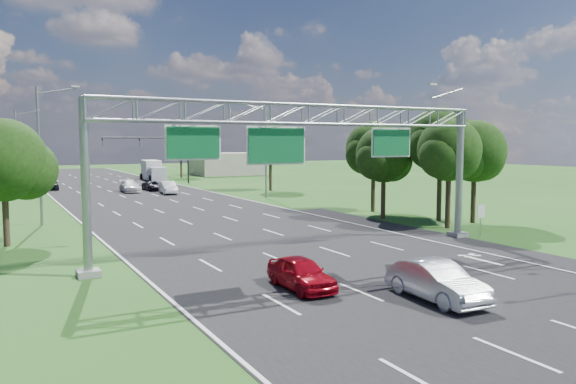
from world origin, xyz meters
TOP-DOWN VIEW (x-y plane):
  - ground at (0.00, 30.00)m, footprint 220.00×220.00m
  - road at (0.00, 30.00)m, footprint 18.00×180.00m
  - road_flare at (10.20, 14.00)m, footprint 3.00×30.00m
  - sign_gantry at (0.33, 12.00)m, footprint 23.50×1.00m
  - regulatory_sign at (12.40, 10.98)m, footprint 0.60×0.08m
  - traffic_signal at (7.48, 65.00)m, footprint 12.21×0.24m
  - streetlight_l_near at (-11.30, 30.00)m, footprint 2.97×0.22m
  - streetlight_l_far at (-11.30, 65.00)m, footprint 2.97×0.22m
  - streetlight_r_mid at (11.30, 40.00)m, footprint 2.97×0.22m
  - tree_cluster_right at (14.80, 19.19)m, footprint 9.91×14.60m
  - tree_verge_la at (-13.92, 22.04)m, footprint 5.76×4.80m
  - tree_verge_lc at (-12.92, 70.04)m, footprint 5.76×4.80m
  - tree_verge_rd at (16.08, 48.04)m, footprint 5.76×4.80m
  - tree_verge_re at (14.08, 78.04)m, footprint 5.76×4.80m
  - building_right at (24.00, 82.00)m, footprint 12.00×9.00m
  - red_coupe at (-3.63, 5.60)m, footprint 1.65×3.96m
  - silver_sedan at (0.10, 1.72)m, footprint 1.79×4.62m
  - car_queue_a at (0.13, 53.99)m, footprint 2.16×4.94m
  - car_queue_b at (3.26, 54.99)m, footprint 2.24×4.38m
  - car_queue_c at (-8.00, 62.22)m, footprint 1.79×4.43m
  - car_queue_d at (3.60, 49.82)m, footprint 2.00×4.57m
  - box_truck at (8.00, 73.67)m, footprint 2.97×8.45m

SIDE VIEW (x-z plane):
  - ground at x=0.00m, z-range 0.00..0.00m
  - road at x=0.00m, z-range -0.01..0.01m
  - road_flare at x=10.20m, z-range -0.01..0.01m
  - car_queue_b at x=3.26m, z-range 0.00..1.19m
  - red_coupe at x=-3.63m, z-range 0.00..1.34m
  - car_queue_a at x=0.13m, z-range 0.00..1.41m
  - car_queue_d at x=3.60m, z-range 0.00..1.46m
  - silver_sedan at x=0.10m, z-range 0.00..1.50m
  - car_queue_c at x=-8.00m, z-range 0.00..1.51m
  - box_truck at x=8.00m, z-range -0.06..3.06m
  - regulatory_sign at x=12.40m, z-range 0.46..2.56m
  - building_right at x=24.00m, z-range 0.00..4.00m
  - tree_verge_la at x=-13.92m, z-range 1.06..8.46m
  - tree_verge_lc at x=-12.92m, z-range 1.17..8.79m
  - traffic_signal at x=7.48m, z-range 1.67..8.67m
  - tree_verge_re at x=14.08m, z-range 1.28..9.12m
  - tree_cluster_right at x=14.80m, z-range 0.97..9.65m
  - streetlight_l_near at x=-11.30m, z-range 0.50..10.66m
  - streetlight_l_far at x=-11.30m, z-range 0.50..10.66m
  - streetlight_r_mid at x=11.30m, z-range 0.50..10.66m
  - tree_verge_rd at x=16.08m, z-range 1.49..9.77m
  - sign_gantry at x=0.33m, z-range 2.11..11.67m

